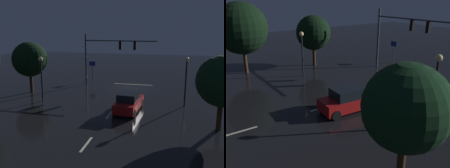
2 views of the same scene
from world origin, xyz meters
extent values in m
plane|color=black|center=(0.00, 0.00, 0.00)|extent=(80.00, 80.00, 0.00)
cylinder|color=#383A3D|center=(5.95, -0.94, 3.22)|extent=(0.22, 0.22, 6.44)
cylinder|color=#383A3D|center=(1.46, -0.94, 5.62)|extent=(8.97, 0.14, 0.14)
cube|color=black|center=(1.46, -0.94, 5.05)|extent=(0.32, 0.36, 1.00)
sphere|color=black|center=(1.46, -1.13, 5.37)|extent=(0.20, 0.20, 0.20)
sphere|color=black|center=(1.46, -1.13, 5.05)|extent=(0.20, 0.20, 0.20)
sphere|color=#19F24C|center=(1.46, -1.13, 4.73)|extent=(0.20, 0.20, 0.20)
cube|color=black|center=(-0.33, -0.94, 5.05)|extent=(0.32, 0.36, 1.00)
sphere|color=black|center=(-0.33, -1.13, 5.37)|extent=(0.20, 0.20, 0.20)
sphere|color=black|center=(-0.33, -1.13, 5.05)|extent=(0.20, 0.20, 0.20)
sphere|color=#19F24C|center=(-0.33, -1.13, 4.73)|extent=(0.20, 0.20, 0.20)
cube|color=beige|center=(0.00, 4.00, 0.00)|extent=(0.16, 2.20, 0.01)
cube|color=beige|center=(0.00, 10.00, 0.00)|extent=(0.16, 2.20, 0.01)
cube|color=beige|center=(0.00, 16.00, 0.00)|extent=(0.16, 2.20, 0.01)
cube|color=beige|center=(0.00, -2.14, 0.00)|extent=(5.00, 0.16, 0.01)
cube|color=maroon|center=(-1.40, 8.69, 0.62)|extent=(2.09, 4.41, 0.80)
cube|color=black|center=(-1.38, 8.89, 1.36)|extent=(1.74, 2.20, 0.68)
cylinder|color=black|center=(-0.67, 7.04, 0.34)|extent=(0.27, 0.69, 0.68)
cylinder|color=black|center=(-2.34, 7.15, 0.34)|extent=(0.27, 0.69, 0.68)
cylinder|color=black|center=(-0.45, 10.23, 0.34)|extent=(0.27, 0.69, 0.68)
cylinder|color=black|center=(-2.13, 10.35, 0.34)|extent=(0.27, 0.69, 0.68)
sphere|color=#F9EFC6|center=(-0.89, 6.53, 0.67)|extent=(0.20, 0.20, 0.20)
sphere|color=#F9EFC6|center=(-2.19, 6.62, 0.67)|extent=(0.20, 0.20, 0.20)
cylinder|color=black|center=(-6.22, 6.05, 2.11)|extent=(0.14, 0.14, 4.23)
sphere|color=#F9D88C|center=(-6.22, 6.05, 4.41)|extent=(0.44, 0.44, 0.44)
cylinder|color=black|center=(7.55, 7.67, 2.03)|extent=(0.14, 0.14, 4.06)
sphere|color=#F9D88C|center=(7.55, 7.67, 4.24)|extent=(0.44, 0.44, 0.44)
cylinder|color=#383A3D|center=(5.96, -3.55, 1.34)|extent=(0.09, 0.09, 2.67)
cube|color=navy|center=(5.96, -3.55, 2.32)|extent=(0.90, 0.06, 0.60)
cylinder|color=#382314|center=(-8.50, 11.36, 1.11)|extent=(0.36, 0.36, 2.21)
sphere|color=black|center=(-8.50, 11.36, 3.59)|extent=(3.67, 3.67, 3.67)
cylinder|color=#382314|center=(10.59, 4.62, 1.15)|extent=(0.36, 0.36, 2.31)
sphere|color=black|center=(10.59, 4.62, 3.76)|extent=(3.88, 3.88, 3.88)
camera|label=1|loc=(-5.30, 30.54, 7.33)|focal=41.92mm
camera|label=2|loc=(-14.36, 18.81, 7.83)|focal=40.46mm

